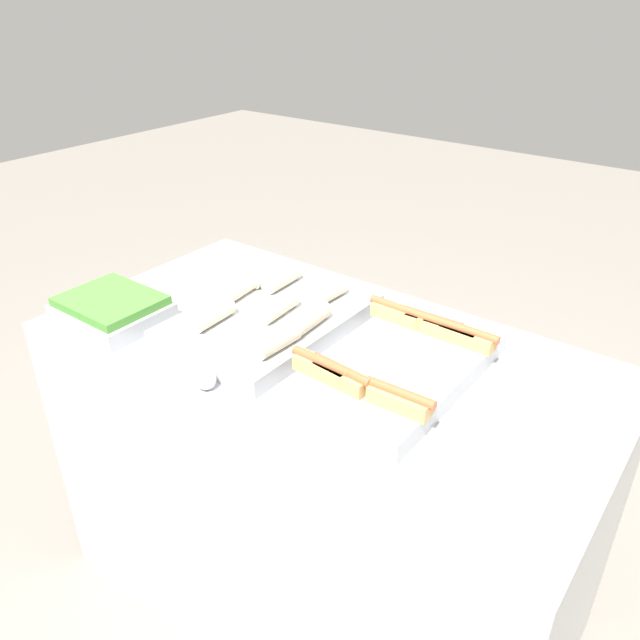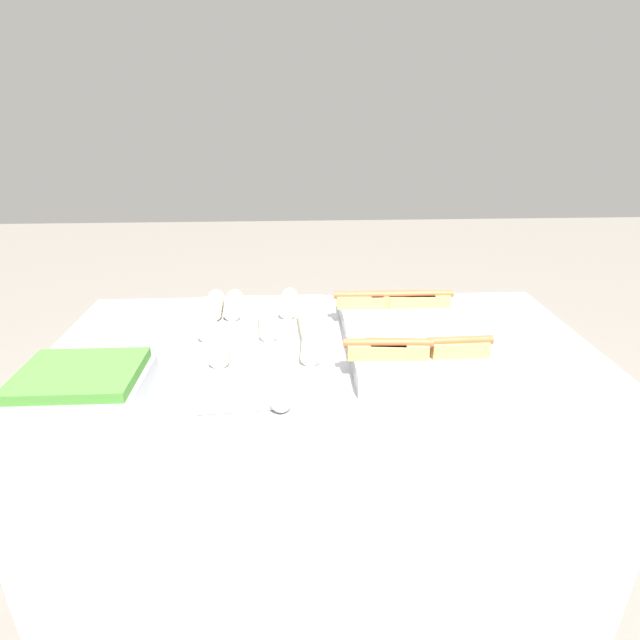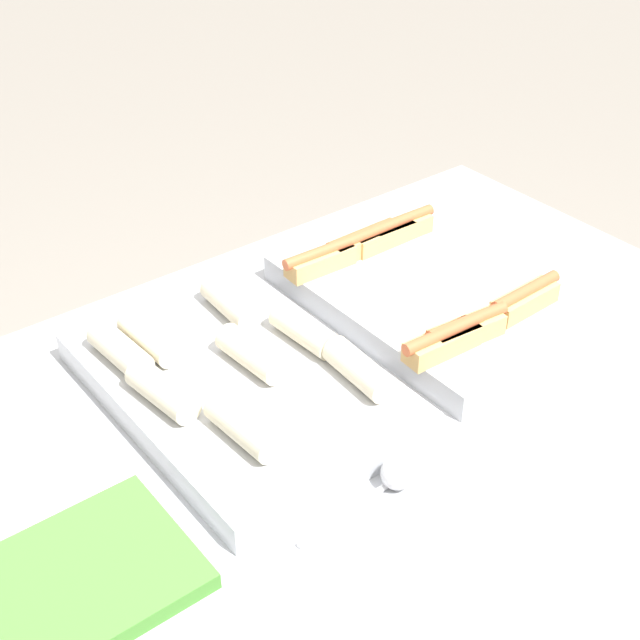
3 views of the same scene
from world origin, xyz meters
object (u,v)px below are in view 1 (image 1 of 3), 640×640
tray_hotdogs (399,364)px  serving_spoon_near (202,379)px  tray_wraps (272,316)px  tray_side_front (112,309)px

tray_hotdogs → serving_spoon_near: tray_hotdogs is taller
tray_wraps → tray_side_front: bearing=-147.9°
tray_side_front → tray_wraps: bearing=32.1°
tray_hotdogs → tray_wraps: 0.40m
tray_hotdogs → tray_side_front: 0.81m
tray_hotdogs → tray_wraps: (-0.40, -0.00, -0.00)m
tray_wraps → serving_spoon_near: tray_wraps is taller
tray_wraps → tray_side_front: (-0.38, -0.24, 0.00)m
tray_hotdogs → tray_side_front: size_ratio=1.92×
tray_hotdogs → serving_spoon_near: bearing=-137.7°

